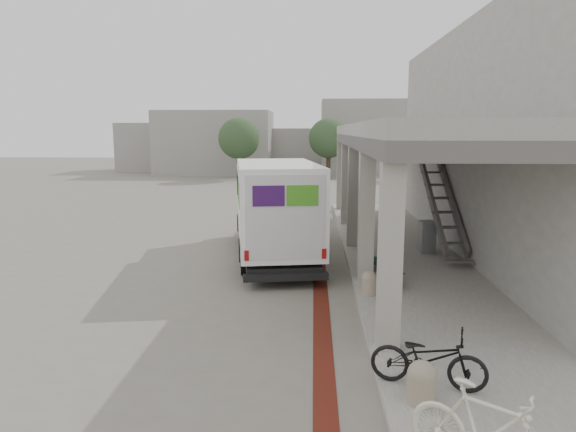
# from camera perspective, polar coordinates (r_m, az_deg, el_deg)

# --- Properties ---
(ground) EXTENTS (120.00, 120.00, 0.00)m
(ground) POSITION_cam_1_polar(r_m,az_deg,el_deg) (12.55, -0.98, -8.25)
(ground) COLOR slate
(ground) RESTS_ON ground
(bike_lane_stripe) EXTENTS (0.35, 40.00, 0.01)m
(bike_lane_stripe) POSITION_cam_1_polar(r_m,az_deg,el_deg) (14.45, 3.54, -5.86)
(bike_lane_stripe) COLOR #541A10
(bike_lane_stripe) RESTS_ON ground
(sidewalk) EXTENTS (4.40, 28.00, 0.12)m
(sidewalk) POSITION_cam_1_polar(r_m,az_deg,el_deg) (12.91, 17.21, -7.91)
(sidewalk) COLOR gray
(sidewalk) RESTS_ON ground
(transit_building) EXTENTS (7.60, 17.00, 7.00)m
(transit_building) POSITION_cam_1_polar(r_m,az_deg,el_deg) (17.50, 23.19, 7.35)
(transit_building) COLOR gray
(transit_building) RESTS_ON ground
(distant_backdrop) EXTENTS (28.00, 10.00, 6.50)m
(distant_backdrop) POSITION_cam_1_polar(r_m,az_deg,el_deg) (47.97, -1.52, 8.16)
(distant_backdrop) COLOR #97958F
(distant_backdrop) RESTS_ON ground
(tree_left) EXTENTS (3.20, 3.20, 4.80)m
(tree_left) POSITION_cam_1_polar(r_m,az_deg,el_deg) (40.35, -5.47, 8.55)
(tree_left) COLOR #38281C
(tree_left) RESTS_ON ground
(tree_mid) EXTENTS (3.20, 3.20, 4.80)m
(tree_mid) POSITION_cam_1_polar(r_m,az_deg,el_deg) (41.95, 4.54, 8.59)
(tree_mid) COLOR #38281C
(tree_mid) RESTS_ON ground
(tree_right) EXTENTS (3.20, 3.20, 4.80)m
(tree_right) POSITION_cam_1_polar(r_m,az_deg,el_deg) (41.95, 15.69, 8.27)
(tree_right) COLOR #38281C
(tree_right) RESTS_ON ground
(fedex_truck) EXTENTS (3.12, 7.09, 2.92)m
(fedex_truck) POSITION_cam_1_polar(r_m,az_deg,el_deg) (15.44, -1.50, 1.04)
(fedex_truck) COLOR black
(fedex_truck) RESTS_ON ground
(bench) EXTENTS (0.73, 1.73, 0.40)m
(bench) POSITION_cam_1_polar(r_m,az_deg,el_deg) (13.12, 10.66, -5.79)
(bench) COLOR gray
(bench) RESTS_ON sidewalk
(bollard_near) EXTENTS (0.41, 0.41, 0.61)m
(bollard_near) POSITION_cam_1_polar(r_m,az_deg,el_deg) (7.61, 14.64, -17.40)
(bollard_near) COLOR gray
(bollard_near) RESTS_ON sidewalk
(bollard_far) EXTENTS (0.36, 0.36, 0.55)m
(bollard_far) POSITION_cam_1_polar(r_m,az_deg,el_deg) (11.94, 9.02, -7.33)
(bollard_far) COLOR gray
(bollard_far) RESTS_ON sidewalk
(utility_cabinet) EXTENTS (0.46, 0.60, 0.96)m
(utility_cabinet) POSITION_cam_1_polar(r_m,az_deg,el_deg) (16.33, 15.16, -2.23)
(utility_cabinet) COLOR gray
(utility_cabinet) RESTS_ON sidewalk
(bicycle_black) EXTENTS (1.76, 1.01, 0.88)m
(bicycle_black) POSITION_cam_1_polar(r_m,az_deg,el_deg) (8.00, 15.33, -14.98)
(bicycle_black) COLOR black
(bicycle_black) RESTS_ON sidewalk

